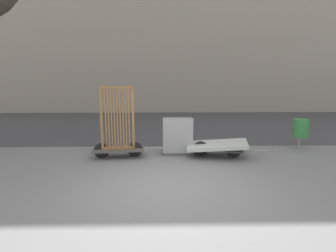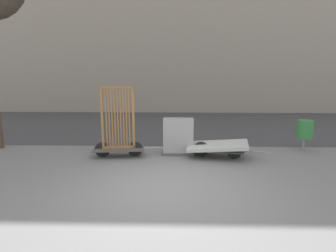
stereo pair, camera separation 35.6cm
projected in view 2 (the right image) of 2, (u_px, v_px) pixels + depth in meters
The scene contains 7 objects.
ground_plane at pixel (165, 188), 5.58m from camera, with size 60.00×60.00×0.00m, color slate.
road_strip at pixel (171, 124), 13.01m from camera, with size 56.00×8.41×0.01m.
building_facade at pixel (173, 25), 18.02m from camera, with size 48.00×4.00×11.61m.
bike_cart_with_bedframe at pixel (119, 133), 7.61m from camera, with size 2.19×0.78×2.07m.
bike_cart_with_mattress at pixel (218, 146), 7.60m from camera, with size 2.34×1.30×0.50m.
utility_cabinet at pixel (178, 138), 7.90m from camera, with size 0.95×0.45×1.11m.
trash_bin at pixel (305, 129), 8.30m from camera, with size 0.48×0.48×0.97m.
Camera 2 is at (0.20, -5.23, 2.34)m, focal length 28.00 mm.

